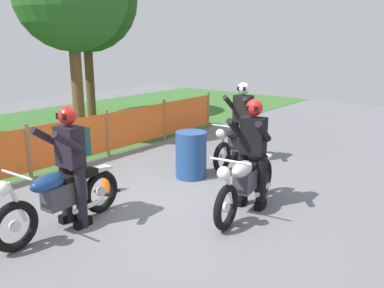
# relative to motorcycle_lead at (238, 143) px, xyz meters

# --- Properties ---
(ground) EXTENTS (24.00, 24.00, 0.02)m
(ground) POSITION_rel_motorcycle_lead_xyz_m (-2.25, -0.32, -0.46)
(ground) COLOR slate
(barrier_fence) EXTENTS (9.47, 0.08, 1.05)m
(barrier_fence) POSITION_rel_motorcycle_lead_xyz_m (-2.25, 2.56, 0.09)
(barrier_fence) COLOR olive
(barrier_fence) RESTS_ON ground
(tree_near_right) EXTENTS (3.23, 3.23, 5.33)m
(tree_near_right) POSITION_rel_motorcycle_lead_xyz_m (1.34, 6.50, 3.26)
(tree_near_right) COLOR brown
(tree_near_right) RESTS_ON ground
(motorcycle_lead) EXTENTS (1.94, 0.57, 0.92)m
(motorcycle_lead) POSITION_rel_motorcycle_lead_xyz_m (0.00, 0.00, 0.00)
(motorcycle_lead) COLOR black
(motorcycle_lead) RESTS_ON ground
(motorcycle_trailing) EXTENTS (2.05, 0.60, 0.97)m
(motorcycle_trailing) POSITION_rel_motorcycle_lead_xyz_m (-1.98, -1.41, 0.02)
(motorcycle_trailing) COLOR black
(motorcycle_trailing) RESTS_ON ground
(motorcycle_third) EXTENTS (2.07, 0.61, 0.98)m
(motorcycle_third) POSITION_rel_motorcycle_lead_xyz_m (-4.08, 0.24, 0.03)
(motorcycle_third) COLOR black
(motorcycle_third) RESTS_ON ground
(rider_lead) EXTENTS (0.71, 0.58, 1.69)m
(rider_lead) POSITION_rel_motorcycle_lead_xyz_m (0.21, 0.02, 0.51)
(rider_lead) COLOR black
(rider_lead) RESTS_ON ground
(rider_trailing) EXTENTS (0.62, 0.60, 1.69)m
(rider_trailing) POSITION_rel_motorcycle_lead_xyz_m (-1.79, -1.38, 0.47)
(rider_trailing) COLOR black
(rider_trailing) RESTS_ON ground
(rider_third) EXTENTS (0.70, 0.57, 1.69)m
(rider_third) POSITION_rel_motorcycle_lead_xyz_m (-3.85, 0.26, 0.51)
(rider_third) COLOR black
(rider_third) RESTS_ON ground
(traffic_cone) EXTENTS (0.32, 0.32, 0.53)m
(traffic_cone) POSITION_rel_motorcycle_lead_xyz_m (-2.76, 0.88, -0.19)
(traffic_cone) COLOR black
(traffic_cone) RESTS_ON ground
(spare_drum) EXTENTS (0.58, 0.58, 0.88)m
(spare_drum) POSITION_rel_motorcycle_lead_xyz_m (-1.26, 0.23, -0.01)
(spare_drum) COLOR navy
(spare_drum) RESTS_ON ground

